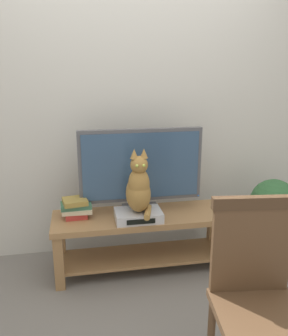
% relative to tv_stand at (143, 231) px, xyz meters
% --- Properties ---
extents(ground_plane, '(12.00, 12.00, 0.00)m').
position_rel_tv_stand_xyz_m(ground_plane, '(-0.03, -0.64, -0.32)').
color(ground_plane, slate).
extents(back_wall, '(7.00, 0.12, 2.80)m').
position_rel_tv_stand_xyz_m(back_wall, '(-0.03, 0.46, 1.08)').
color(back_wall, beige).
rests_on(back_wall, ground).
extents(tv_stand, '(1.38, 0.44, 0.46)m').
position_rel_tv_stand_xyz_m(tv_stand, '(0.00, 0.00, 0.00)').
color(tv_stand, olive).
rests_on(tv_stand, ground).
extents(tv, '(0.95, 0.20, 0.66)m').
position_rel_tv_stand_xyz_m(tv, '(0.00, 0.08, 0.50)').
color(tv, '#4C4C51').
rests_on(tv, tv_stand).
extents(media_box, '(0.34, 0.24, 0.07)m').
position_rel_tv_stand_xyz_m(media_box, '(-0.05, -0.09, 0.18)').
color(media_box, '#BCBCC1').
rests_on(media_box, tv_stand).
extents(cat, '(0.19, 0.32, 0.48)m').
position_rel_tv_stand_xyz_m(cat, '(-0.05, -0.11, 0.40)').
color(cat, olive).
rests_on(cat, media_box).
extents(wooden_chair, '(0.46, 0.46, 0.98)m').
position_rel_tv_stand_xyz_m(wooden_chair, '(0.33, -1.18, 0.24)').
color(wooden_chair, '#513823').
rests_on(wooden_chair, ground).
extents(book_stack, '(0.24, 0.19, 0.15)m').
position_rel_tv_stand_xyz_m(book_stack, '(-0.50, 0.04, 0.22)').
color(book_stack, '#B2332D').
rests_on(book_stack, tv_stand).
extents(potted_plant, '(0.38, 0.38, 0.69)m').
position_rel_tv_stand_xyz_m(potted_plant, '(1.07, -0.04, 0.13)').
color(potted_plant, '#47474C').
rests_on(potted_plant, ground).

